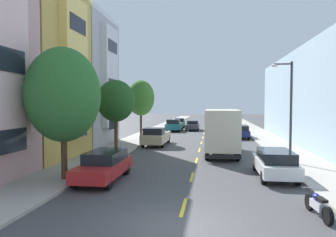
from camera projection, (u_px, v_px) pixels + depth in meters
name	position (u px, v px, depth m)	size (l,w,h in m)	color
ground_plane	(204.00, 135.00, 39.76)	(160.00, 160.00, 0.00)	#424244
sidewalk_left	(145.00, 135.00, 38.76)	(3.20, 120.00, 0.14)	#A39E93
sidewalk_right	(264.00, 137.00, 36.79)	(3.20, 120.00, 0.14)	#A39E93
lane_centerline_dashes	(202.00, 140.00, 34.32)	(0.14, 47.20, 0.01)	yellow
townhouse_second_mustard	(0.00, 75.00, 22.67)	(11.73, 7.46, 12.51)	tan
townhouse_third_dove_grey	(45.00, 83.00, 30.36)	(13.29, 7.46, 12.31)	#A8A8AD
street_tree_nearest	(63.00, 95.00, 15.87)	(3.74, 3.74, 6.67)	#47331E
street_tree_second	(116.00, 101.00, 24.52)	(2.96, 2.96, 5.67)	#47331E
street_tree_third	(141.00, 98.00, 33.14)	(2.84, 2.84, 6.32)	#47331E
street_lamp	(289.00, 104.00, 20.27)	(1.35, 0.28, 6.52)	#38383D
delivery_box_truck	(222.00, 130.00, 24.24)	(2.44, 7.70, 3.50)	beige
parked_wagon_red	(104.00, 165.00, 16.23)	(1.83, 4.70, 1.50)	#AD1E1E
parked_hatchback_forest	(179.00, 123.00, 52.48)	(1.83, 4.04, 1.50)	#194C28
parked_pickup_champagne	(156.00, 137.00, 29.87)	(2.10, 5.34, 1.73)	tan
parked_pickup_teal	(174.00, 125.00, 45.43)	(2.07, 5.33, 1.73)	#195B60
parked_pickup_silver	(231.00, 122.00, 54.18)	(2.12, 5.34, 1.73)	#B2B5BA
parked_wagon_navy	(240.00, 131.00, 36.15)	(1.89, 4.73, 1.50)	navy
parked_wagon_white	(275.00, 163.00, 16.82)	(1.84, 4.71, 1.50)	silver
moving_charcoal_sedan	(193.00, 125.00, 46.83)	(1.80, 4.50, 1.43)	#333338
parked_motorcycle	(318.00, 205.00, 10.97)	(0.62, 2.05, 0.90)	black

